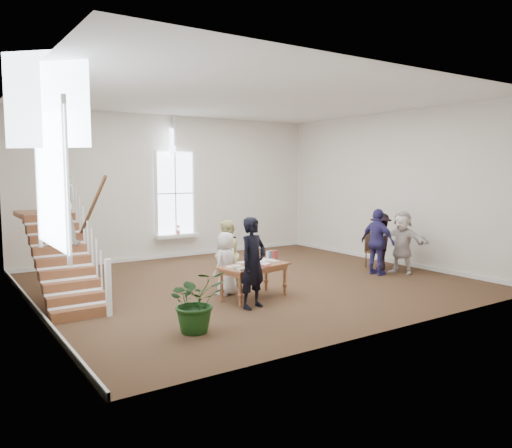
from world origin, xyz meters
TOP-DOWN VIEW (x-y plane):
  - ground at (0.00, 0.00)m, footprint 10.00×10.00m
  - room_shell at (-0.00, 4.39)m, footprint 10.49×10.00m
  - staircase at (-4.34, 0.75)m, footprint 1.10×4.10m
  - library_table at (-0.80, -1.33)m, footprint 1.68×1.07m
  - police_officer at (-1.25, -1.98)m, footprint 0.77×0.61m
  - elderly_woman at (-1.15, -0.73)m, footprint 0.81×0.68m
  - person_yellow at (-0.85, -0.23)m, footprint 1.00×0.96m
  - woman_cluster_a at (3.27, -1.11)m, footprint 0.52×1.07m
  - woman_cluster_b at (3.87, -0.66)m, footprint 1.10×1.19m
  - woman_cluster_c at (4.00, -1.31)m, footprint 0.96×1.65m
  - floor_plant at (-2.90, -2.72)m, footprint 1.04×0.93m
  - side_chair at (3.97, -0.24)m, footprint 0.56×0.56m

SIDE VIEW (x-z plane):
  - ground at x=0.00m, z-range 0.00..0.00m
  - room_shell at x=0.00m, z-range -4.60..5.40m
  - floor_plant at x=-2.90m, z-range 0.00..1.08m
  - side_chair at x=3.97m, z-range 0.06..1.04m
  - library_table at x=-0.80m, z-range 0.25..1.05m
  - elderly_woman at x=-1.15m, z-range 0.00..1.41m
  - woman_cluster_b at x=3.87m, z-range 0.00..1.61m
  - person_yellow at x=-0.85m, z-range 0.00..1.62m
  - woman_cluster_c at x=4.00m, z-range 0.00..1.70m
  - woman_cluster_a at x=3.27m, z-range 0.00..1.77m
  - police_officer at x=-1.25m, z-range 0.00..1.84m
  - staircase at x=-4.34m, z-range 0.16..3.08m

